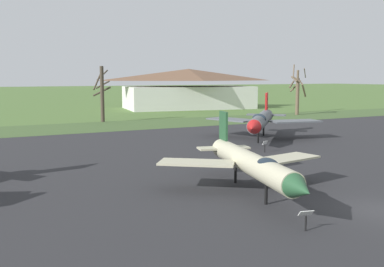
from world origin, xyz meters
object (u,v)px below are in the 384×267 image
(info_placard_front_right, at_px, (306,218))
(jet_fighter_front_left, at_px, (261,120))
(jet_fighter_front_right, at_px, (251,163))
(visitor_building, at_px, (189,89))
(info_placard_front_left, at_px, (265,146))

(info_placard_front_right, bearing_deg, jet_fighter_front_left, 57.86)
(jet_fighter_front_right, height_order, visitor_building, visitor_building)
(info_placard_front_left, distance_m, info_placard_front_right, 19.79)
(info_placard_front_left, bearing_deg, info_placard_front_right, -121.58)
(jet_fighter_front_left, relative_size, visitor_building, 0.44)
(visitor_building, bearing_deg, info_placard_front_left, -109.93)
(visitor_building, bearing_deg, jet_fighter_front_right, -113.91)
(info_placard_front_left, xyz_separation_m, visitor_building, (18.85, 51.99, 3.39))
(jet_fighter_front_right, distance_m, info_placard_front_right, 6.37)
(info_placard_front_left, relative_size, jet_fighter_front_right, 0.08)
(jet_fighter_front_left, distance_m, info_placard_front_right, 27.77)
(jet_fighter_front_left, bearing_deg, info_placard_front_right, -122.14)
(jet_fighter_front_left, distance_m, jet_fighter_front_right, 21.93)
(jet_fighter_front_left, xyz_separation_m, visitor_building, (14.46, 45.36, 1.94))
(visitor_building, bearing_deg, info_placard_front_right, -112.99)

